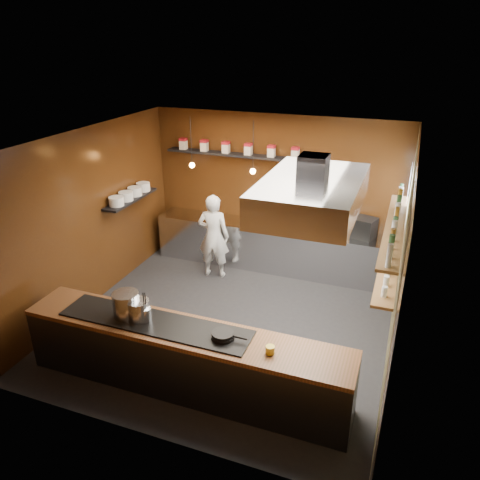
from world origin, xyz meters
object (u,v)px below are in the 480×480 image
at_px(extractor_hood, 312,194).
at_px(chef, 214,236).
at_px(stockpot_large, 126,305).
at_px(stockpot_small, 139,310).
at_px(espresso_machine, 364,228).

xyz_separation_m(extractor_hood, chef, (-2.20, 1.87, -1.68)).
relative_size(stockpot_large, chef, 0.21).
bearing_deg(extractor_hood, chef, 139.55).
height_order(stockpot_small, espresso_machine, espresso_machine).
relative_size(stockpot_large, stockpot_small, 1.19).
xyz_separation_m(stockpot_small, chef, (-0.28, 3.08, -0.25)).
distance_m(espresso_machine, chef, 2.81).
bearing_deg(espresso_machine, extractor_hood, -83.11).
xyz_separation_m(extractor_hood, espresso_machine, (0.50, 2.62, -1.42)).
distance_m(extractor_hood, stockpot_small, 2.68).
distance_m(extractor_hood, espresso_machine, 3.02).
distance_m(extractor_hood, chef, 3.34).
height_order(espresso_machine, chef, chef).
bearing_deg(chef, stockpot_large, 83.78).
bearing_deg(espresso_machine, chef, -146.82).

